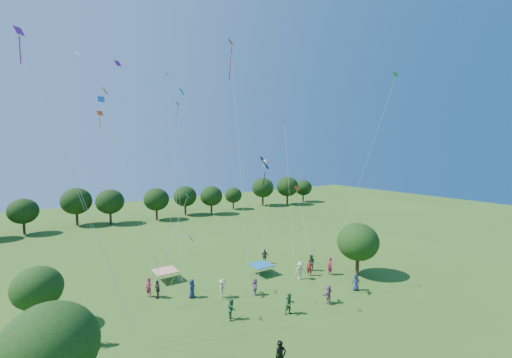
# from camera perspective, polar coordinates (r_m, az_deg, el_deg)

# --- Properties ---
(near_tree_west) EXTENTS (4.69, 4.69, 5.83)m
(near_tree_west) POSITION_cam_1_polar(r_m,az_deg,el_deg) (21.55, -31.10, -22.73)
(near_tree_west) COLOR #422B19
(near_tree_west) RESTS_ON ground
(near_tree_north) EXTENTS (3.59, 3.59, 4.75)m
(near_tree_north) POSITION_cam_1_polar(r_m,az_deg,el_deg) (31.40, -32.66, -15.06)
(near_tree_north) COLOR #422B19
(near_tree_north) RESTS_ON ground
(near_tree_east) EXTENTS (4.37, 4.37, 5.66)m
(near_tree_east) POSITION_cam_1_polar(r_m,az_deg,el_deg) (38.28, 16.63, -10.01)
(near_tree_east) COLOR #422B19
(near_tree_east) RESTS_ON ground
(treeline) EXTENTS (88.01, 8.77, 6.77)m
(treeline) POSITION_cam_1_polar(r_m,az_deg,el_deg) (67.01, -21.54, -3.34)
(treeline) COLOR #422B19
(treeline) RESTS_ON ground
(tent_red_stripe) EXTENTS (2.20, 2.20, 1.10)m
(tent_red_stripe) POSITION_cam_1_polar(r_m,az_deg,el_deg) (37.38, -14.86, -14.58)
(tent_red_stripe) COLOR red
(tent_red_stripe) RESTS_ON ground
(tent_blue) EXTENTS (2.20, 2.20, 1.10)m
(tent_blue) POSITION_cam_1_polar(r_m,az_deg,el_deg) (37.90, 0.86, -14.13)
(tent_blue) COLOR #17619A
(tent_blue) RESTS_ON ground
(man_in_black) EXTENTS (0.83, 0.62, 2.00)m
(man_in_black) POSITION_cam_1_polar(r_m,az_deg,el_deg) (23.26, 4.12, -27.49)
(man_in_black) COLOR black
(man_in_black) RESTS_ON ground
(crowd_person_0) EXTENTS (0.87, 0.78, 1.56)m
(crowd_person_0) POSITION_cam_1_polar(r_m,az_deg,el_deg) (35.38, 16.32, -16.22)
(crowd_person_0) COLOR navy
(crowd_person_0) RESTS_ON ground
(crowd_person_1) EXTENTS (0.58, 0.78, 1.90)m
(crowd_person_1) POSITION_cam_1_polar(r_m,az_deg,el_deg) (38.61, 12.21, -14.01)
(crowd_person_1) COLOR maroon
(crowd_person_1) RESTS_ON ground
(crowd_person_2) EXTENTS (0.55, 0.94, 1.84)m
(crowd_person_2) POSITION_cam_1_polar(r_m,az_deg,el_deg) (39.39, 9.19, -13.62)
(crowd_person_2) COLOR #2B6535
(crowd_person_2) RESTS_ON ground
(crowd_person_3) EXTENTS (1.14, 1.17, 1.73)m
(crowd_person_3) POSITION_cam_1_polar(r_m,az_deg,el_deg) (32.69, -5.61, -17.70)
(crowd_person_3) COLOR #B2A98E
(crowd_person_3) RESTS_ON ground
(crowd_person_4) EXTENTS (0.53, 1.01, 1.66)m
(crowd_person_4) POSITION_cam_1_polar(r_m,az_deg,el_deg) (33.69, -16.12, -17.23)
(crowd_person_4) COLOR #3B332F
(crowd_person_4) RESTS_ON ground
(crowd_person_5) EXTENTS (1.61, 0.90, 1.63)m
(crowd_person_5) POSITION_cam_1_polar(r_m,az_deg,el_deg) (32.19, 11.95, -18.26)
(crowd_person_5) COLOR #965786
(crowd_person_5) RESTS_ON ground
(crowd_person_6) EXTENTS (0.91, 0.94, 1.72)m
(crowd_person_6) POSITION_cam_1_polar(r_m,az_deg,el_deg) (33.08, -10.65, -17.49)
(crowd_person_6) COLOR #1A284E
(crowd_person_6) RESTS_ON ground
(crowd_person_7) EXTENTS (0.69, 0.78, 1.77)m
(crowd_person_7) POSITION_cam_1_polar(r_m,az_deg,el_deg) (34.10, -17.43, -16.89)
(crowd_person_7) COLOR #981B41
(crowd_person_7) RESTS_ON ground
(crowd_person_8) EXTENTS (0.93, 0.59, 1.77)m
(crowd_person_8) POSITION_cam_1_polar(r_m,az_deg,el_deg) (29.82, 5.64, -19.99)
(crowd_person_8) COLOR #296031
(crowd_person_8) RESTS_ON ground
(crowd_person_9) EXTENTS (1.33, 0.91, 1.87)m
(crowd_person_9) POSITION_cam_1_polar(r_m,az_deg,el_deg) (36.86, 7.38, -14.91)
(crowd_person_9) COLOR beige
(crowd_person_9) RESTS_ON ground
(crowd_person_10) EXTENTS (1.11, 0.90, 1.73)m
(crowd_person_10) POSITION_cam_1_polar(r_m,az_deg,el_deg) (41.22, 1.44, -12.78)
(crowd_person_10) COLOR #3A332E
(crowd_person_10) RESTS_ON ground
(crowd_person_11) EXTENTS (1.10, 1.54, 1.57)m
(crowd_person_11) POSITION_cam_1_polar(r_m,az_deg,el_deg) (33.11, -0.20, -17.52)
(crowd_person_11) COLOR #844F88
(crowd_person_11) RESTS_ON ground
(crowd_person_12) EXTENTS (0.67, 0.99, 1.85)m
(crowd_person_12) POSITION_cam_1_polar(r_m,az_deg,el_deg) (27.95, -25.33, -22.20)
(crowd_person_12) COLOR navy
(crowd_person_12) RESTS_ON ground
(crowd_person_13) EXTENTS (0.74, 0.77, 1.75)m
(crowd_person_13) POSITION_cam_1_polar(r_m,az_deg,el_deg) (38.03, 8.91, -14.38)
(crowd_person_13) COLOR maroon
(crowd_person_13) RESTS_ON ground
(crowd_person_14) EXTENTS (0.75, 0.93, 1.66)m
(crowd_person_14) POSITION_cam_1_polar(r_m,az_deg,el_deg) (29.05, -4.06, -20.82)
(crowd_person_14) COLOR #235230
(crowd_person_14) RESTS_ON ground
(pirate_kite) EXTENTS (4.52, 2.63, 11.48)m
(pirate_kite) POSITION_cam_1_polar(r_m,az_deg,el_deg) (30.34, 1.61, 2.42)
(pirate_kite) COLOR black
(red_high_kite) EXTENTS (1.46, 5.24, 21.94)m
(red_high_kite) POSITION_cam_1_polar(r_m,az_deg,el_deg) (30.95, -3.71, 14.57)
(red_high_kite) COLOR red
(small_kite_0) EXTENTS (3.48, 6.50, 7.32)m
(small_kite_0) POSITION_cam_1_polar(r_m,az_deg,el_deg) (44.18, 7.06, -2.99)
(small_kite_0) COLOR red
(small_kite_1) EXTENTS (5.33, 8.42, 16.01)m
(small_kite_1) POSITION_cam_1_polar(r_m,az_deg,el_deg) (36.62, -22.30, 4.80)
(small_kite_1) COLOR #FF430D
(small_kite_2) EXTENTS (3.58, 4.88, 17.46)m
(small_kite_2) POSITION_cam_1_polar(r_m,az_deg,el_deg) (31.95, -22.23, 7.61)
(small_kite_2) COLOR orange
(small_kite_3) EXTENTS (4.28, 0.63, 9.03)m
(small_kite_3) POSITION_cam_1_polar(r_m,az_deg,el_deg) (25.07, -13.20, -7.52)
(small_kite_3) COLOR #177F21
(small_kite_4) EXTENTS (1.15, 3.71, 5.64)m
(small_kite_4) POSITION_cam_1_polar(r_m,az_deg,el_deg) (27.48, -11.23, -10.73)
(small_kite_4) COLOR #116DB3
(small_kite_5) EXTENTS (2.86, 1.57, 19.16)m
(small_kite_5) POSITION_cam_1_polar(r_m,az_deg,el_deg) (29.67, -20.29, 7.98)
(small_kite_5) COLOR #88178E
(small_kite_6) EXTENTS (5.83, 7.37, 20.37)m
(small_kite_6) POSITION_cam_1_polar(r_m,az_deg,el_deg) (28.74, -31.96, 10.79)
(small_kite_6) COLOR white
(small_kite_7) EXTENTS (1.28, 2.70, 16.78)m
(small_kite_7) POSITION_cam_1_polar(r_m,az_deg,el_deg) (27.32, -12.92, 6.59)
(small_kite_7) COLOR #0CABB9
(small_kite_8) EXTENTS (4.07, 6.80, 16.00)m
(small_kite_8) POSITION_cam_1_polar(r_m,az_deg,el_deg) (43.13, 5.12, 4.60)
(small_kite_8) COLOR red
(small_kite_9) EXTENTS (0.39, 0.38, 16.33)m
(small_kite_9) POSITION_cam_1_polar(r_m,az_deg,el_deg) (31.53, -12.73, 3.27)
(small_kite_9) COLOR #D1650B
(small_kite_10) EXTENTS (1.67, 0.53, 6.25)m
(small_kite_10) POSITION_cam_1_polar(r_m,az_deg,el_deg) (39.39, 1.89, -5.36)
(small_kite_10) COLOR yellow
(small_kite_11) EXTENTS (3.63, 4.96, 19.82)m
(small_kite_11) POSITION_cam_1_polar(r_m,az_deg,el_deg) (37.63, 19.84, 8.60)
(small_kite_11) COLOR #157837
(small_kite_12) EXTENTS (4.09, 4.61, 16.66)m
(small_kite_12) POSITION_cam_1_polar(r_m,az_deg,el_deg) (31.50, -22.16, 5.03)
(small_kite_12) COLOR blue
(small_kite_13) EXTENTS (5.75, 0.54, 18.72)m
(small_kite_13) POSITION_cam_1_polar(r_m,az_deg,el_deg) (22.92, -30.92, 8.66)
(small_kite_13) COLOR purple
(small_kite_14) EXTENTS (5.27, 6.28, 20.54)m
(small_kite_14) POSITION_cam_1_polar(r_m,az_deg,el_deg) (32.43, -24.01, 7.70)
(small_kite_14) COLOR white
(small_kite_15) EXTENTS (2.92, 10.51, 21.03)m
(small_kite_15) POSITION_cam_1_polar(r_m,az_deg,el_deg) (38.87, -14.00, 8.67)
(small_kite_15) COLOR #0DC69F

